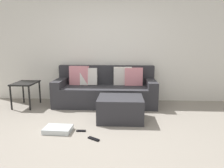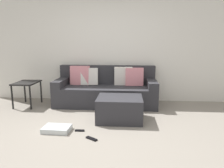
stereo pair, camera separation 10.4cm
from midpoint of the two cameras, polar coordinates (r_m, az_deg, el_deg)
The scene contains 8 objects.
ground_plane at distance 3.30m, azimuth -3.78°, elevation -14.36°, with size 7.75×7.75×0.00m, color gray.
wall_back at distance 5.25m, azimuth -0.42°, elevation 10.52°, with size 5.96×0.10×2.75m, color silver.
couch_sectional at distance 4.94m, azimuth -1.03°, elevation -1.62°, with size 2.30×0.90×0.89m.
ottoman at distance 3.94m, azimuth 2.85°, elevation -6.67°, with size 0.83×0.68×0.44m, color #2D2D33.
storage_bin at distance 3.61m, azimuth -13.90°, elevation -11.70°, with size 0.43×0.31×0.08m, color silver.
side_table at distance 5.14m, azimuth -21.54°, elevation -0.37°, with size 0.47×0.63×0.55m.
remote_near_ottoman at distance 3.26m, azimuth -4.64°, elevation -14.53°, with size 0.19×0.05×0.02m, color black.
remote_by_storage_bin at distance 3.55m, azimuth -7.90°, elevation -12.36°, with size 0.15×0.04×0.02m, color black.
Camera 2 is at (0.49, -2.95, 1.41)m, focal length 33.79 mm.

